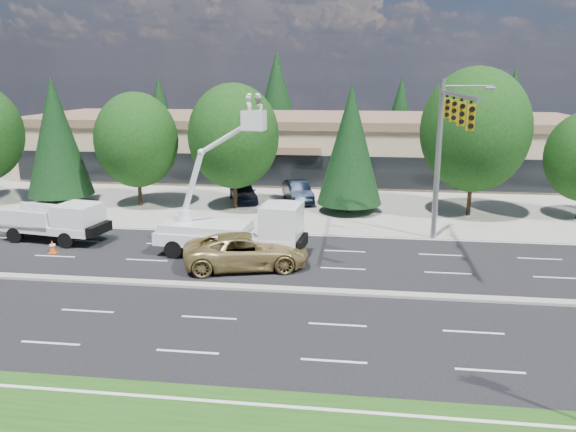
# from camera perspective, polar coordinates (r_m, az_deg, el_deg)

# --- Properties ---
(ground) EXTENTS (140.00, 140.00, 0.00)m
(ground) POSITION_cam_1_polar(r_m,az_deg,el_deg) (25.30, -6.12, -7.27)
(ground) COLOR black
(ground) RESTS_ON ground
(concrete_apron) EXTENTS (140.00, 22.00, 0.01)m
(concrete_apron) POSITION_cam_1_polar(r_m,az_deg,el_deg) (44.22, -0.15, 2.16)
(concrete_apron) COLOR gray
(concrete_apron) RESTS_ON ground
(road_median) EXTENTS (120.00, 0.55, 0.12)m
(road_median) POSITION_cam_1_polar(r_m,az_deg,el_deg) (25.28, -6.12, -7.14)
(road_median) COLOR gray
(road_median) RESTS_ON ground
(strip_mall) EXTENTS (50.40, 15.40, 5.50)m
(strip_mall) POSITION_cam_1_polar(r_m,az_deg,el_deg) (53.53, 1.25, 7.34)
(strip_mall) COLOR tan
(strip_mall) RESTS_ON ground
(tree_front_b) EXTENTS (4.65, 4.65, 9.16)m
(tree_front_b) POSITION_cam_1_polar(r_m,az_deg,el_deg) (43.84, -22.49, 7.49)
(tree_front_b) COLOR #332114
(tree_front_b) RESTS_ON ground
(tree_front_c) EXTENTS (5.83, 5.83, 8.09)m
(tree_front_c) POSITION_cam_1_polar(r_m,az_deg,el_deg) (41.22, -15.14, 7.46)
(tree_front_c) COLOR #332114
(tree_front_c) RESTS_ON ground
(tree_front_d) EXTENTS (6.28, 6.28, 8.71)m
(tree_front_d) POSITION_cam_1_polar(r_m,az_deg,el_deg) (39.07, -5.54, 8.07)
(tree_front_d) COLOR #332114
(tree_front_d) RESTS_ON ground
(tree_front_e) EXTENTS (4.40, 4.40, 8.66)m
(tree_front_e) POSITION_cam_1_polar(r_m,az_deg,el_deg) (38.16, 6.37, 7.22)
(tree_front_e) COLOR #332114
(tree_front_e) RESTS_ON ground
(tree_front_f) EXTENTS (7.04, 7.04, 9.77)m
(tree_front_f) POSITION_cam_1_polar(r_m,az_deg,el_deg) (38.74, 18.45, 8.29)
(tree_front_f) COLOR #332114
(tree_front_f) RESTS_ON ground
(tree_back_a) EXTENTS (4.62, 4.62, 9.11)m
(tree_back_a) POSITION_cam_1_polar(r_m,az_deg,el_deg) (69.19, -12.87, 10.26)
(tree_back_a) COLOR #332114
(tree_back_a) RESTS_ON ground
(tree_back_b) EXTENTS (6.05, 6.05, 11.92)m
(tree_back_b) POSITION_cam_1_polar(r_m,az_deg,el_deg) (65.65, -1.14, 11.72)
(tree_back_b) COLOR #332114
(tree_back_b) RESTS_ON ground
(tree_back_c) EXTENTS (4.54, 4.54, 8.95)m
(tree_back_c) POSITION_cam_1_polar(r_m,az_deg,el_deg) (65.17, 11.33, 10.04)
(tree_back_c) COLOR #332114
(tree_back_c) RESTS_ON ground
(tree_back_d) EXTENTS (5.06, 5.06, 9.98)m
(tree_back_d) POSITION_cam_1_polar(r_m,az_deg,el_deg) (67.02, 21.80, 9.89)
(tree_back_d) COLOR #332114
(tree_back_d) RESTS_ON ground
(signal_mast) EXTENTS (2.76, 10.16, 9.00)m
(signal_mast) POSITION_cam_1_polar(r_m,az_deg,el_deg) (30.40, 15.74, 7.69)
(signal_mast) COLOR gray
(signal_mast) RESTS_ON ground
(utility_pickup) EXTENTS (6.12, 3.09, 2.24)m
(utility_pickup) POSITION_cam_1_polar(r_m,az_deg,el_deg) (34.32, -22.28, -0.88)
(utility_pickup) COLOR white
(utility_pickup) RESTS_ON ground
(bucket_truck) EXTENTS (7.74, 3.04, 8.34)m
(bucket_truck) POSITION_cam_1_polar(r_m,az_deg,el_deg) (28.99, -5.00, -0.83)
(bucket_truck) COLOR white
(bucket_truck) RESTS_ON ground
(traffic_cone_a) EXTENTS (0.40, 0.40, 0.70)m
(traffic_cone_a) POSITION_cam_1_polar(r_m,az_deg,el_deg) (32.34, -22.81, -2.89)
(traffic_cone_a) COLOR #FD4A08
(traffic_cone_a) RESTS_ON ground
(traffic_cone_b) EXTENTS (0.40, 0.40, 0.70)m
(traffic_cone_b) POSITION_cam_1_polar(r_m,az_deg,el_deg) (28.25, -6.60, -4.23)
(traffic_cone_b) COLOR #FD4A08
(traffic_cone_b) RESTS_ON ground
(traffic_cone_c) EXTENTS (0.40, 0.40, 0.70)m
(traffic_cone_c) POSITION_cam_1_polar(r_m,az_deg,el_deg) (28.56, -3.94, -3.96)
(traffic_cone_c) COLOR #FD4A08
(traffic_cone_c) RESTS_ON ground
(minivan) EXTENTS (6.58, 4.22, 1.69)m
(minivan) POSITION_cam_1_polar(r_m,az_deg,el_deg) (27.54, -4.26, -3.56)
(minivan) COLOR tan
(minivan) RESTS_ON ground
(parked_car_west) EXTENTS (3.12, 4.67, 1.48)m
(parked_car_west) POSITION_cam_1_polar(r_m,az_deg,el_deg) (41.91, -4.57, 2.47)
(parked_car_west) COLOR black
(parked_car_west) RESTS_ON ground
(parked_car_east) EXTENTS (2.97, 4.91, 1.53)m
(parked_car_east) POSITION_cam_1_polar(r_m,az_deg,el_deg) (41.72, 0.99, 2.50)
(parked_car_east) COLOR black
(parked_car_east) RESTS_ON ground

